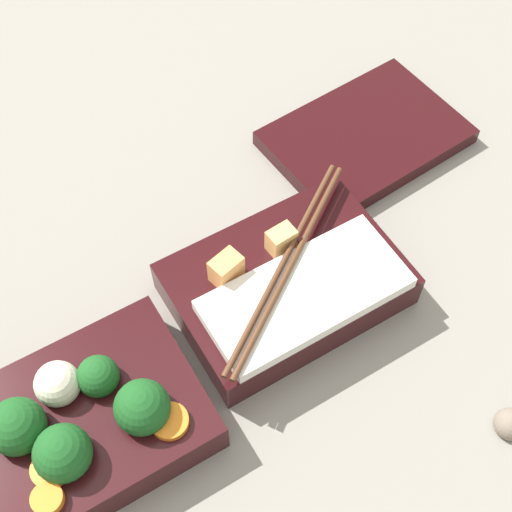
# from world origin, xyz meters

# --- Properties ---
(ground_plane) EXTENTS (3.00, 3.00, 0.00)m
(ground_plane) POSITION_xyz_m (0.00, 0.00, 0.00)
(ground_plane) COLOR gray
(bento_tray_vegetable) EXTENTS (0.19, 0.13, 0.07)m
(bento_tray_vegetable) POSITION_xyz_m (-0.10, -0.02, 0.03)
(bento_tray_vegetable) COLOR black
(bento_tray_vegetable) RESTS_ON ground_plane
(bento_tray_rice) EXTENTS (0.19, 0.14, 0.06)m
(bento_tray_rice) POSITION_xyz_m (0.10, 0.01, 0.02)
(bento_tray_rice) COLOR black
(bento_tray_rice) RESTS_ON ground_plane
(bento_lid) EXTENTS (0.20, 0.14, 0.02)m
(bento_lid) POSITION_xyz_m (0.27, 0.12, 0.01)
(bento_lid) COLOR black
(bento_lid) RESTS_ON ground_plane
(pebble_2) EXTENTS (0.03, 0.03, 0.03)m
(pebble_2) POSITION_xyz_m (0.19, -0.18, 0.01)
(pebble_2) COLOR #7A6B5B
(pebble_2) RESTS_ON ground_plane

